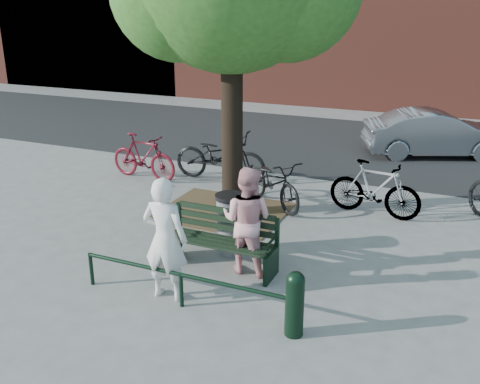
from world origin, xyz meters
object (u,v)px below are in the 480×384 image
at_px(person_right, 247,220).
at_px(litter_bin, 230,224).
at_px(parked_car, 436,134).
at_px(person_left, 165,239).
at_px(park_bench, 222,238).
at_px(bollard, 295,301).
at_px(bicycle_c, 273,182).

bearing_deg(person_right, litter_bin, -43.49).
bearing_deg(parked_car, person_left, 141.10).
xyz_separation_m(person_left, litter_bin, (0.21, 1.65, -0.37)).
bearing_deg(person_left, person_right, -125.23).
distance_m(park_bench, parked_car, 8.52).
bearing_deg(parked_car, litter_bin, 139.19).
bearing_deg(litter_bin, person_left, -97.15).
bearing_deg(bollard, park_bench, 141.12).
bearing_deg(person_left, litter_bin, -101.44).
height_order(park_bench, parked_car, parked_car).
bearing_deg(bollard, bicycle_c, 113.77).
relative_size(bicycle_c, parked_car, 0.50).
bearing_deg(bollard, person_right, 132.03).
bearing_deg(bollard, litter_bin, 133.22).
bearing_deg(park_bench, person_left, -105.30).
bearing_deg(park_bench, person_right, 6.65).
height_order(person_right, litter_bin, person_right).
bearing_deg(person_left, park_bench, -109.59).
bearing_deg(person_left, bicycle_c, -95.44).
xyz_separation_m(bollard, bicycle_c, (-1.83, 4.15, 0.03)).
distance_m(person_left, bicycle_c, 4.01).
bearing_deg(person_left, bollard, 170.89).
xyz_separation_m(park_bench, parked_car, (2.43, 8.17, 0.14)).
xyz_separation_m(person_right, parked_car, (2.03, 8.12, -0.21)).
xyz_separation_m(park_bench, bollard, (1.60, -1.29, -0.01)).
relative_size(bollard, bicycle_c, 0.46).
xyz_separation_m(park_bench, person_right, (0.40, 0.05, 0.35)).
bearing_deg(person_right, parked_car, -103.85).
relative_size(person_left, bollard, 2.02).
distance_m(park_bench, person_right, 0.53).
height_order(park_bench, person_right, person_right).
xyz_separation_m(litter_bin, parked_car, (2.53, 7.65, 0.11)).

